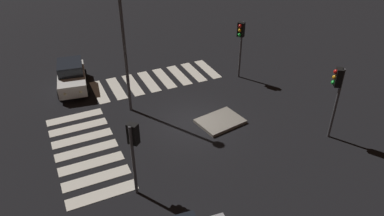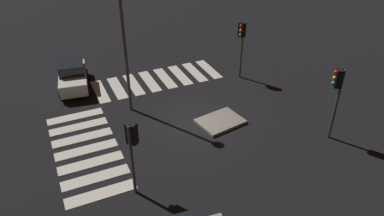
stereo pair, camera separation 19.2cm
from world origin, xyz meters
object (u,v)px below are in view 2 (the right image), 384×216
traffic_light_north (132,142)px  street_lamp (122,19)px  car_white (73,75)px  traffic_light_west (337,87)px  traffic_light_south (242,37)px  traffic_island (220,121)px

traffic_light_north → street_lamp: street_lamp is taller
car_white → traffic_light_west: size_ratio=1.04×
traffic_light_west → traffic_light_south: size_ratio=1.01×
traffic_light_west → street_lamp: 11.67m
car_white → street_lamp: bearing=39.8°
traffic_island → street_lamp: street_lamp is taller
traffic_light_west → traffic_light_north: 10.57m
traffic_island → traffic_light_west: (-4.59, 3.60, 3.01)m
traffic_island → traffic_light_north: size_ratio=0.77×
traffic_island → traffic_light_south: (-3.88, -4.46, 2.97)m
car_white → traffic_light_north: (-0.97, 11.08, 1.86)m
traffic_island → car_white: (6.93, -7.90, 0.78)m
traffic_island → traffic_light_west: 6.56m
traffic_light_north → street_lamp: (-1.70, -6.73, 2.95)m
traffic_light_west → traffic_light_north: traffic_light_west is taller
car_white → street_lamp: size_ratio=0.50×
traffic_light_west → street_lamp: street_lamp is taller
traffic_light_west → traffic_light_north: bearing=33.0°
traffic_island → traffic_light_north: 7.26m
traffic_island → traffic_light_west: bearing=141.9°
car_white → traffic_light_south: bearing=80.6°
traffic_light_west → traffic_light_south: 8.09m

